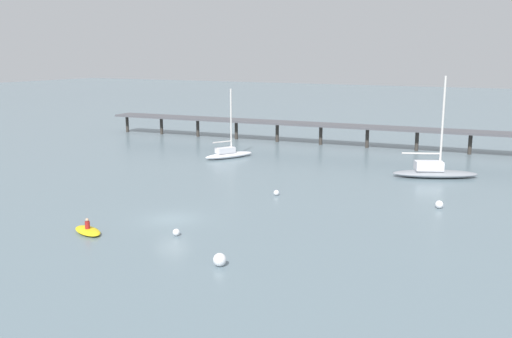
{
  "coord_description": "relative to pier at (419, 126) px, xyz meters",
  "views": [
    {
      "loc": [
        26.31,
        -35.32,
        13.04
      ],
      "look_at": [
        0.0,
        14.49,
        1.5
      ],
      "focal_mm": 39.6,
      "sensor_mm": 36.0,
      "label": 1
    }
  ],
  "objects": [
    {
      "name": "dinghy_yellow",
      "position": [
        -13.77,
        -47.99,
        -3.26
      ],
      "size": [
        3.39,
        2.45,
        1.14
      ],
      "color": "yellow",
      "rests_on": "ground_plane"
    },
    {
      "name": "mooring_buoy_mid",
      "position": [
        7.99,
        -28.81,
        -3.12
      ],
      "size": [
        0.69,
        0.69,
        0.69
      ],
      "primitive_type": "sphere",
      "color": "silver",
      "rests_on": "ground_plane"
    },
    {
      "name": "ground_plane",
      "position": [
        -10.38,
        -42.2,
        -3.46
      ],
      "size": [
        400.0,
        400.0,
        0.0
      ],
      "primitive_type": "plane",
      "color": "slate"
    },
    {
      "name": "mooring_buoy_far",
      "position": [
        -6.34,
        -31.29,
        -3.2
      ],
      "size": [
        0.52,
        0.52,
        0.52
      ],
      "primitive_type": "sphere",
      "color": "silver",
      "rests_on": "ground_plane"
    },
    {
      "name": "sailboat_white",
      "position": [
        -20.18,
        -16.69,
        -2.83
      ],
      "size": [
        4.7,
        6.86,
        8.75
      ],
      "color": "white",
      "rests_on": "ground_plane"
    },
    {
      "name": "mooring_buoy_outer",
      "position": [
        -7.6,
        -45.45,
        -3.2
      ],
      "size": [
        0.52,
        0.52,
        0.52
      ],
      "primitive_type": "sphere",
      "color": "silver",
      "rests_on": "ground_plane"
    },
    {
      "name": "mooring_buoy_inner",
      "position": [
        -1.66,
        -49.09,
        -3.04
      ],
      "size": [
        0.84,
        0.84,
        0.84
      ],
      "primitive_type": "sphere",
      "color": "silver",
      "rests_on": "ground_plane"
    },
    {
      "name": "pier",
      "position": [
        0.0,
        0.0,
        0.0
      ],
      "size": [
        77.04,
        9.72,
        7.1
      ],
      "color": "#4C4C51",
      "rests_on": "ground_plane"
    },
    {
      "name": "sailboat_gray",
      "position": [
        5.16,
        -16.28,
        -2.75
      ],
      "size": [
        9.18,
        5.9,
        10.79
      ],
      "color": "gray",
      "rests_on": "ground_plane"
    }
  ]
}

